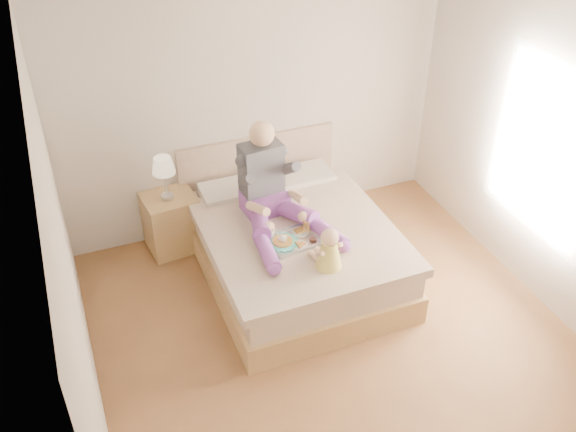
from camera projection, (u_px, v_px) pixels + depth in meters
name	position (u px, v px, depth m)	size (l,w,h in m)	color
room	(357.00, 197.00, 4.72)	(4.02, 4.22, 2.71)	brown
bed	(292.00, 244.00, 6.20)	(1.70, 2.18, 1.00)	#9F7D4A
nightstand	(172.00, 222.00, 6.51)	(0.55, 0.50, 0.62)	#9F7D4A
lamp	(163.00, 168.00, 6.11)	(0.22, 0.22, 0.46)	silver
adult	(271.00, 193.00, 5.90)	(0.81, 1.18, 0.96)	#75398F
tray	(292.00, 238.00, 5.74)	(0.50, 0.42, 0.13)	silver
baby	(328.00, 251.00, 5.39)	(0.26, 0.34, 0.38)	#E0CD46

